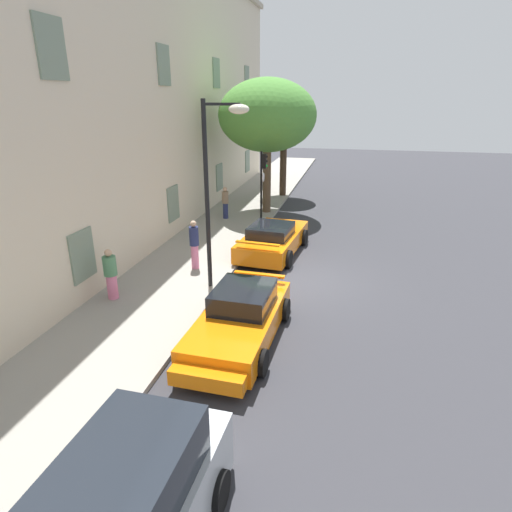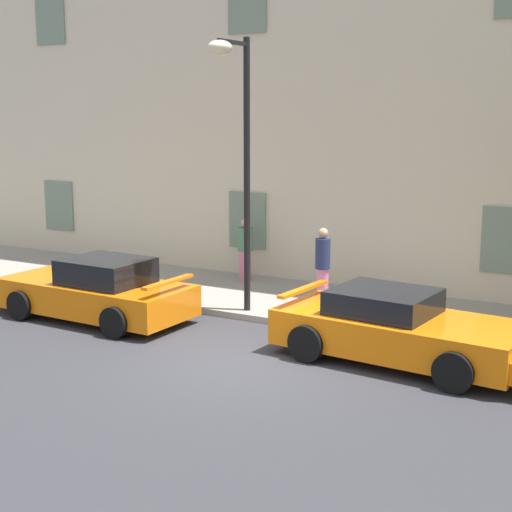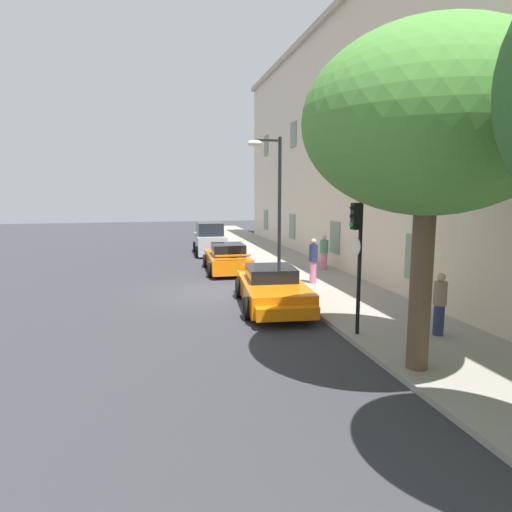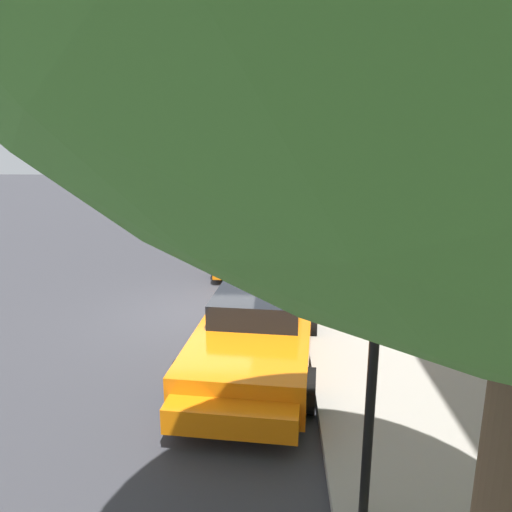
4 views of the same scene
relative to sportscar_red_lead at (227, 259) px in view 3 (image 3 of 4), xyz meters
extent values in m
plane|color=#333338|center=(4.39, -1.01, -0.59)|extent=(80.00, 80.00, 0.00)
cube|color=gray|center=(4.39, 3.23, -0.52)|extent=(60.00, 3.68, 0.14)
cube|color=beige|center=(4.39, 6.95, 5.36)|extent=(41.67, 3.77, 11.89)
cube|color=gray|center=(-12.28, 5.04, 1.01)|extent=(1.10, 0.06, 1.50)
cube|color=gray|center=(-5.62, 5.04, 1.01)|extent=(1.10, 0.06, 1.50)
cube|color=gray|center=(1.05, 5.04, 1.01)|extent=(1.10, 0.06, 1.50)
cube|color=gray|center=(7.72, 5.04, 1.01)|extent=(1.10, 0.06, 1.50)
cube|color=gray|center=(-12.28, 5.04, 6.56)|extent=(1.10, 0.06, 1.50)
cube|color=gray|center=(-5.62, 5.04, 6.56)|extent=(1.10, 0.06, 1.50)
cube|color=gray|center=(1.05, 5.04, 6.56)|extent=(1.10, 0.06, 1.50)
cube|color=gray|center=(7.72, 5.04, 6.56)|extent=(1.10, 0.06, 1.50)
cube|color=orange|center=(0.13, 0.00, -0.09)|extent=(4.37, 1.96, 0.65)
cube|color=black|center=(0.46, -0.02, 0.50)|extent=(1.78, 1.51, 0.53)
cube|color=orange|center=(-1.76, 0.06, -0.17)|extent=(1.35, 1.71, 0.36)
cube|color=orange|center=(2.12, -0.07, 0.46)|extent=(0.21, 1.55, 0.06)
cylinder|color=black|center=(-1.24, -0.86, -0.27)|extent=(0.65, 0.26, 0.64)
cylinder|color=black|center=(-1.17, 0.95, -0.27)|extent=(0.65, 0.26, 0.64)
cylinder|color=black|center=(1.44, -0.96, -0.27)|extent=(0.65, 0.26, 0.64)
cylinder|color=black|center=(1.50, 0.86, -0.27)|extent=(0.65, 0.26, 0.64)
cube|color=orange|center=(6.83, 0.41, -0.07)|extent=(4.56, 2.33, 0.65)
cube|color=black|center=(6.51, 0.44, 0.47)|extent=(1.89, 1.70, 0.43)
cube|color=orange|center=(8.76, 0.23, -0.15)|extent=(1.48, 1.89, 0.36)
cube|color=orange|center=(4.82, 0.59, 0.48)|extent=(0.31, 1.65, 0.06)
cylinder|color=black|center=(8.28, 1.24, -0.25)|extent=(0.70, 0.30, 0.68)
cylinder|color=black|center=(8.10, -0.68, -0.25)|extent=(0.70, 0.30, 0.68)
cylinder|color=black|center=(5.56, 1.49, -0.25)|extent=(0.70, 0.30, 0.68)
cylinder|color=black|center=(5.39, -0.43, -0.25)|extent=(0.70, 0.30, 0.68)
cube|color=#B2B7BC|center=(-5.83, -0.10, 0.05)|extent=(3.91, 1.76, 1.07)
cube|color=#1E232B|center=(-5.83, -0.10, 0.96)|extent=(2.36, 1.52, 0.75)
cylinder|color=black|center=(-7.01, -0.89, -0.27)|extent=(0.65, 0.22, 0.64)
cylinder|color=black|center=(-6.96, 0.76, -0.27)|extent=(0.65, 0.22, 0.64)
cylinder|color=black|center=(-4.69, -0.96, -0.27)|extent=(0.65, 0.22, 0.64)
cylinder|color=black|center=(-4.64, 0.70, -0.27)|extent=(0.65, 0.22, 0.64)
cylinder|color=brown|center=(12.79, 1.91, 1.40)|extent=(0.44, 0.44, 3.70)
ellipsoid|color=#4C8C38|center=(12.79, 1.91, 4.51)|extent=(4.93, 4.93, 3.59)
cylinder|color=black|center=(10.45, 1.70, 1.29)|extent=(0.10, 0.10, 3.48)
cube|color=black|center=(10.45, 1.56, 2.58)|extent=(0.22, 0.20, 0.66)
sphere|color=black|center=(10.45, 1.45, 2.79)|extent=(0.12, 0.12, 0.12)
sphere|color=black|center=(10.45, 1.45, 2.58)|extent=(0.12, 0.12, 0.12)
sphere|color=green|center=(10.45, 1.45, 2.37)|extent=(0.12, 0.12, 0.12)
cylinder|color=white|center=(10.45, 1.60, 1.83)|extent=(0.44, 0.02, 0.44)
cylinder|color=black|center=(2.91, 1.75, 2.46)|extent=(0.14, 0.14, 5.81)
cube|color=black|center=(2.91, 1.20, 5.21)|extent=(0.08, 1.10, 0.08)
ellipsoid|color=#EAE5C6|center=(2.91, 0.70, 5.08)|extent=(0.44, 0.60, 0.28)
cylinder|color=pink|center=(4.25, 2.78, -0.01)|extent=(0.27, 0.27, 0.88)
cylinder|color=navy|center=(4.25, 2.78, 0.77)|extent=(0.34, 0.34, 0.68)
sphere|color=tan|center=(4.25, 2.78, 1.23)|extent=(0.22, 0.22, 0.22)
cylinder|color=pink|center=(1.36, 4.38, -0.06)|extent=(0.44, 0.44, 0.77)
cylinder|color=#4C7F59|center=(1.36, 4.38, 0.63)|extent=(0.54, 0.54, 0.60)
sphere|color=tan|center=(1.36, 4.38, 1.04)|extent=(0.22, 0.22, 0.22)
cylinder|color=navy|center=(11.00, 3.67, -0.06)|extent=(0.34, 0.34, 0.78)
cylinder|color=#8C7259|center=(11.00, 3.67, 0.64)|extent=(0.43, 0.43, 0.60)
sphere|color=tan|center=(11.00, 3.67, 1.06)|extent=(0.22, 0.22, 0.22)
camera|label=1|loc=(-9.34, -2.62, 5.44)|focal=30.12mm
camera|label=2|loc=(10.96, -12.35, 3.83)|focal=53.41mm
camera|label=3|loc=(20.56, -3.31, 3.20)|focal=30.99mm
camera|label=4|loc=(14.68, 0.75, 3.43)|focal=33.34mm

